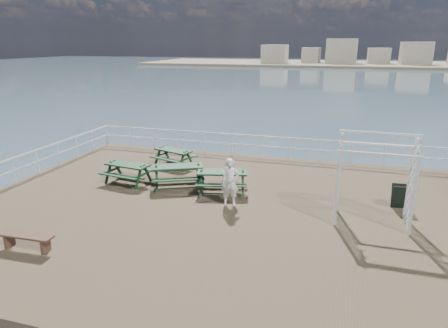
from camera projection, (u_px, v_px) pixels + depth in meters
ground at (220, 211)px, 14.13m from camera, size 18.00×14.00×0.30m
sea_backdrop at (373, 61)px, 133.69m from camera, size 300.00×300.00×9.20m
railing at (237, 163)px, 16.21m from camera, size 17.77×13.76×1.10m
picnic_table_a at (178, 171)px, 15.99m from camera, size 2.51×2.32×0.98m
picnic_table_b at (174, 154)px, 18.72m from camera, size 2.15×1.93×0.87m
picnic_table_c at (222, 177)px, 15.42m from camera, size 2.23×1.95×0.93m
picnic_table_d at (128, 169)px, 16.45m from camera, size 2.04×1.74×0.90m
flat_bench_near at (27, 238)px, 11.12m from camera, size 1.61×0.43×0.46m
trellis_arbor at (374, 183)px, 12.59m from camera, size 2.41×1.33×2.96m
sandwich_board at (400, 197)px, 13.92m from camera, size 0.56×0.44×0.86m
person at (230, 182)px, 14.04m from camera, size 0.71×0.57×1.72m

